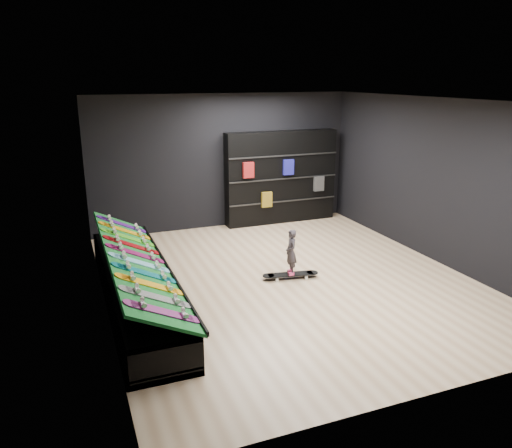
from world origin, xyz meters
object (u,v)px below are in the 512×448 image
object	(u,v)px
display_rack	(136,288)
child	(291,261)
floor_skateboard	(290,276)
back_shelving	(281,177)

from	to	relation	value
display_rack	child	world-z (taller)	child
floor_skateboard	child	distance (m)	0.28
display_rack	child	xyz separation A→B (m)	(2.62, 0.03, 0.08)
back_shelving	floor_skateboard	distance (m)	3.67
display_rack	floor_skateboard	bearing A→B (deg)	0.68
display_rack	back_shelving	bearing A→B (deg)	40.43
display_rack	child	size ratio (longest dim) A/B	9.47
back_shelving	child	bearing A→B (deg)	-111.14
display_rack	child	bearing A→B (deg)	0.68
display_rack	back_shelving	xyz separation A→B (m)	(3.90, 3.32, 0.82)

